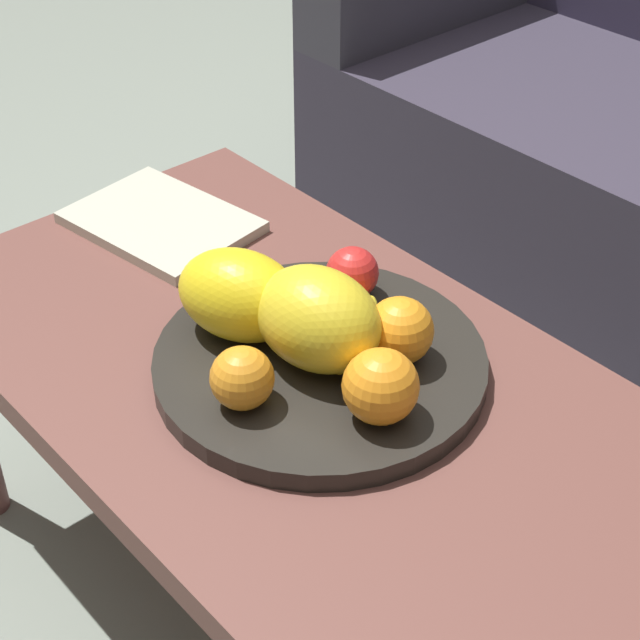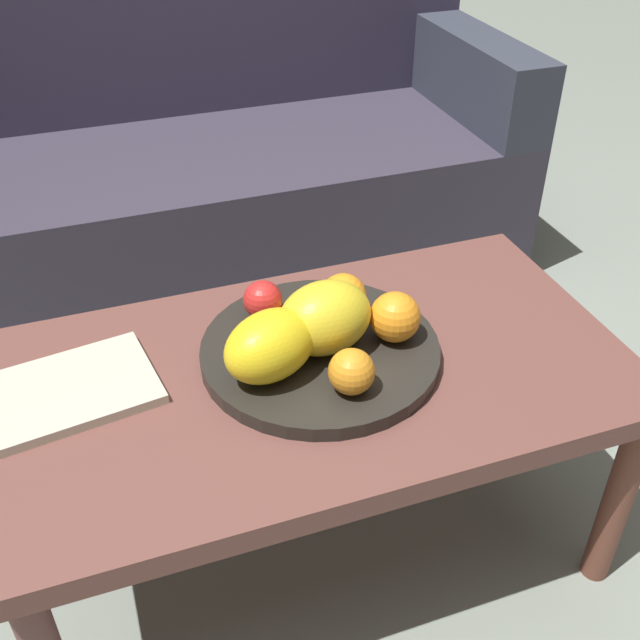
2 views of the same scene
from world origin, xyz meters
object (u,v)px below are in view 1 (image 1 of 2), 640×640
(orange_left, at_px, (383,385))
(apple_front, at_px, (352,273))
(orange_right, at_px, (242,378))
(orange_front, at_px, (399,331))
(coffee_table, at_px, (298,406))
(banana_bunch, at_px, (351,327))
(fruit_bowl, at_px, (320,363))
(melon_smaller_beside, at_px, (240,295))
(melon_large_front, at_px, (318,319))
(magazine, at_px, (161,222))

(orange_left, distance_m, apple_front, 0.22)
(orange_right, bearing_deg, orange_front, 72.84)
(apple_front, bearing_deg, coffee_table, -70.03)
(orange_left, xyz_separation_m, banana_bunch, (-0.11, 0.06, -0.02))
(coffee_table, relative_size, orange_right, 14.43)
(fruit_bowl, height_order, melon_smaller_beside, melon_smaller_beside)
(coffee_table, xyz_separation_m, melon_large_front, (0.02, 0.01, 0.14))
(orange_front, height_order, orange_right, orange_front)
(orange_right, bearing_deg, banana_bunch, 89.20)
(coffee_table, height_order, melon_large_front, melon_large_front)
(melon_large_front, height_order, apple_front, melon_large_front)
(orange_right, relative_size, apple_front, 1.07)
(melon_large_front, distance_m, magazine, 0.40)
(melon_smaller_beside, bearing_deg, apple_front, 78.52)
(fruit_bowl, height_order, orange_right, orange_right)
(banana_bunch, height_order, magazine, banana_bunch)
(orange_left, xyz_separation_m, apple_front, (-0.18, 0.13, -0.01))
(melon_large_front, xyz_separation_m, orange_right, (0.00, -0.11, -0.02))
(coffee_table, relative_size, orange_front, 12.88)
(banana_bunch, bearing_deg, melon_large_front, -95.60)
(apple_front, bearing_deg, banana_bunch, -43.60)
(melon_large_front, relative_size, orange_left, 1.87)
(melon_large_front, bearing_deg, orange_front, 50.75)
(orange_front, distance_m, apple_front, 0.13)
(orange_right, distance_m, apple_front, 0.24)
(melon_large_front, height_order, orange_front, melon_large_front)
(orange_left, bearing_deg, apple_front, 145.59)
(orange_right, xyz_separation_m, banana_bunch, (0.00, 0.16, -0.01))
(orange_front, height_order, orange_left, orange_left)
(orange_left, bearing_deg, magazine, 173.32)
(melon_smaller_beside, relative_size, banana_bunch, 1.00)
(fruit_bowl, bearing_deg, melon_smaller_beside, -156.27)
(fruit_bowl, height_order, orange_front, orange_front)
(fruit_bowl, relative_size, orange_left, 4.69)
(coffee_table, distance_m, melon_smaller_beside, 0.15)
(orange_left, distance_m, orange_right, 0.15)
(orange_front, bearing_deg, fruit_bowl, -135.06)
(magazine, bearing_deg, banana_bunch, -9.04)
(fruit_bowl, bearing_deg, coffee_table, -127.88)
(orange_left, height_order, banana_bunch, orange_left)
(melon_smaller_beside, relative_size, orange_left, 1.85)
(coffee_table, relative_size, magazine, 4.05)
(coffee_table, distance_m, orange_front, 0.16)
(melon_smaller_beside, bearing_deg, banana_bunch, 37.70)
(fruit_bowl, distance_m, orange_left, 0.13)
(melon_smaller_beside, bearing_deg, orange_front, 33.61)
(orange_front, bearing_deg, melon_smaller_beside, -146.39)
(banana_bunch, bearing_deg, coffee_table, -113.58)
(orange_right, bearing_deg, melon_large_front, 91.26)
(orange_front, height_order, magazine, orange_front)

